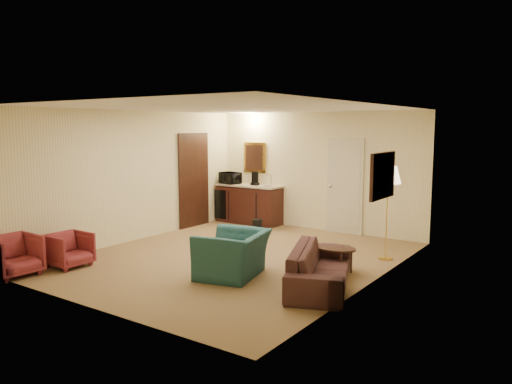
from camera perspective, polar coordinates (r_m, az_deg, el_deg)
ground at (r=8.83m, az=-2.33°, el=-7.49°), size 6.00×6.00×0.00m
room_walls at (r=9.23m, az=0.00°, el=3.98°), size 5.02×6.01×2.61m
wetbar_cabinet at (r=11.84m, az=-0.82°, el=-1.37°), size 1.64×0.58×0.92m
sofa at (r=7.26m, az=7.38°, el=-7.72°), size 1.26×2.04×0.77m
teal_armchair at (r=7.65m, az=-2.67°, el=-6.24°), size 0.93×1.20×0.93m
rose_chair_near at (r=8.75m, az=-20.57°, el=-6.02°), size 0.57×0.61×0.62m
rose_chair_far at (r=8.54m, az=-25.98°, el=-6.36°), size 0.66×0.70×0.70m
coffee_table at (r=8.03m, az=8.92°, el=-7.61°), size 0.77×0.59×0.40m
floor_lamp at (r=8.84m, az=14.75°, el=-2.32°), size 0.52×0.52×1.63m
waste_bin at (r=10.90m, az=0.13°, el=-3.85°), size 0.23×0.23×0.28m
microwave at (r=11.99m, az=-3.00°, el=1.76°), size 0.55×0.38×0.34m
coffee_maker at (r=11.66m, az=-0.12°, el=1.55°), size 0.18×0.18×0.32m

